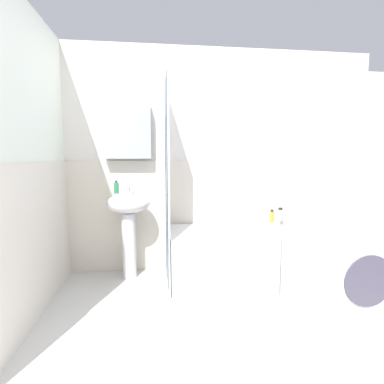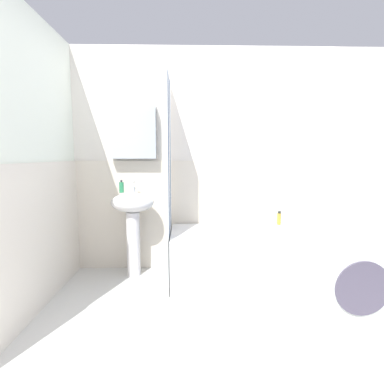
{
  "view_description": "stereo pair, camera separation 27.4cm",
  "coord_description": "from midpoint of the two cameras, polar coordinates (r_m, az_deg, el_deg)",
  "views": [
    {
      "loc": [
        -0.64,
        -2.04,
        1.25
      ],
      "look_at": [
        -0.29,
        0.67,
        0.93
      ],
      "focal_mm": 28.3,
      "sensor_mm": 36.0,
      "label": 1
    },
    {
      "loc": [
        -0.36,
        -2.06,
        1.25
      ],
      "look_at": [
        -0.29,
        0.67,
        0.93
      ],
      "focal_mm": 28.3,
      "sensor_mm": 36.0,
      "label": 2
    }
  ],
  "objects": [
    {
      "name": "shower_curtain",
      "position": [
        2.92,
        -7.41,
        1.81
      ],
      "size": [
        0.01,
        0.73,
        2.0
      ],
      "color": "white",
      "rests_on": "ground_plane"
    },
    {
      "name": "bathtub",
      "position": [
        3.16,
        6.64,
        -11.65
      ],
      "size": [
        1.45,
        0.73,
        0.51
      ],
      "primitive_type": "cube",
      "color": "white",
      "rests_on": "ground_plane"
    },
    {
      "name": "washer_dryer_stack",
      "position": [
        2.33,
        23.56,
        -3.31
      ],
      "size": [
        0.61,
        0.61,
        1.73
      ],
      "color": "white",
      "rests_on": "ground_plane"
    },
    {
      "name": "faucet",
      "position": [
        3.2,
        -14.35,
        0.93
      ],
      "size": [
        0.03,
        0.12,
        0.12
      ],
      "color": "silver",
      "rests_on": "sink"
    },
    {
      "name": "towel_folded",
      "position": [
        2.86,
        3.5,
        -7.62
      ],
      "size": [
        0.32,
        0.27,
        0.07
      ],
      "primitive_type": "cube",
      "rotation": [
        0.0,
        0.0,
        0.18
      ],
      "color": "silver",
      "rests_on": "bathtub"
    },
    {
      "name": "soap_dispenser",
      "position": [
        3.17,
        -16.49,
        0.75
      ],
      "size": [
        0.05,
        0.05,
        0.13
      ],
      "color": "#2C8252",
      "rests_on": "sink"
    },
    {
      "name": "wall_left_tiled",
      "position": [
        2.63,
        -31.3,
        2.88
      ],
      "size": [
        0.07,
        1.81,
        2.4
      ],
      "color": "white",
      "rests_on": "ground_plane"
    },
    {
      "name": "ground_plane",
      "position": [
        2.46,
        6.1,
        -24.3
      ],
      "size": [
        4.8,
        5.6,
        0.04
      ],
      "primitive_type": "cube",
      "color": "silver"
    },
    {
      "name": "lotion_bottle",
      "position": [
        3.49,
        14.15,
        -4.38
      ],
      "size": [
        0.06,
        0.06,
        0.17
      ],
      "color": "white",
      "rests_on": "bathtub"
    },
    {
      "name": "wall_back_tiled",
      "position": [
        3.35,
        0.44,
        4.92
      ],
      "size": [
        3.6,
        0.18,
        2.4
      ],
      "color": "silver",
      "rests_on": "ground_plane"
    },
    {
      "name": "shampoo_bottle",
      "position": [
        3.47,
        12.65,
        -4.59
      ],
      "size": [
        0.04,
        0.04,
        0.15
      ],
      "color": "gold",
      "rests_on": "bathtub"
    },
    {
      "name": "sink",
      "position": [
        3.17,
        -14.37,
        -4.54
      ],
      "size": [
        0.44,
        0.34,
        0.87
      ],
      "color": "white",
      "rests_on": "ground_plane"
    },
    {
      "name": "body_wash_bottle",
      "position": [
        3.52,
        15.54,
        -3.85
      ],
      "size": [
        0.04,
        0.04,
        0.23
      ],
      "color": "#C75068",
      "rests_on": "bathtub"
    }
  ]
}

